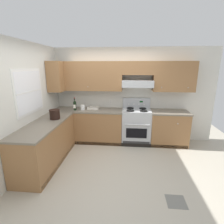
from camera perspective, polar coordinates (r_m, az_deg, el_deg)
name	(u,v)px	position (r m, az deg, el deg)	size (l,w,h in m)	color
ground_plane	(104,165)	(3.91, -2.50, -17.01)	(7.04, 7.04, 0.00)	#B2AA99
floor_accent_tile	(176,201)	(3.23, 20.24, -25.81)	(0.30, 0.30, 0.01)	slate
wall_back	(126,88)	(4.85, 4.58, 7.90)	(4.68, 0.57, 2.55)	silver
wall_left	(32,100)	(4.14, -24.69, 3.50)	(0.47, 4.00, 2.55)	silver
counter_back_run	(115,126)	(4.82, 1.11, -4.69)	(3.60, 0.65, 0.91)	olive
counter_left_run	(47,144)	(4.04, -20.60, -9.65)	(0.63, 1.91, 0.91)	olive
stove	(136,126)	(4.81, 7.89, -4.51)	(0.76, 0.62, 1.20)	#B7BABC
wine_bottle	(75,105)	(4.76, -12.09, 2.23)	(0.08, 0.08, 0.34)	black
bowl	(94,108)	(4.86, -6.08, 1.28)	(0.30, 0.26, 0.06)	beige
bucket	(55,114)	(4.08, -18.26, -0.65)	(0.24, 0.24, 0.21)	black
paper_towel_roll	(83,107)	(4.77, -9.56, 1.50)	(0.11, 0.11, 0.14)	white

